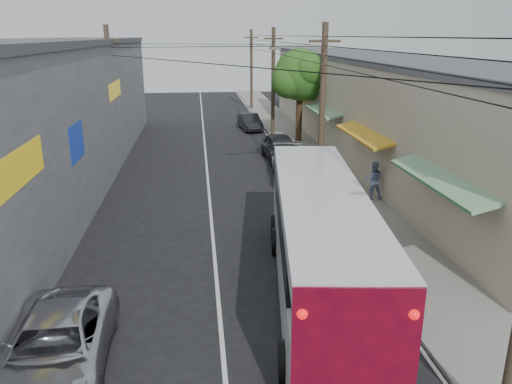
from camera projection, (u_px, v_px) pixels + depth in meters
sidewalk at (313, 161)px, 30.63m from camera, size 3.00×80.00×0.12m
building_right at (376, 105)px, 32.08m from camera, size 7.09×40.00×6.25m
building_left at (42, 111)px, 25.99m from camera, size 7.20×36.00×7.25m
utility_poles at (258, 94)px, 29.34m from camera, size 11.80×45.28×8.00m
street_tree at (301, 76)px, 34.98m from camera, size 4.40×4.00×6.60m
coach_bus at (319, 239)px, 14.68m from camera, size 3.78×11.65×3.30m
jeepney at (56, 347)px, 11.30m from camera, size 2.49×5.10×1.39m
parked_suv at (293, 165)px, 26.77m from camera, size 2.63×5.55×1.56m
parked_car_mid at (280, 148)px, 30.82m from camera, size 2.11×4.80×1.61m
parked_car_far at (250, 122)px, 40.78m from camera, size 1.81×4.10×1.31m
pedestrian_near at (312, 167)px, 25.83m from camera, size 0.59×0.41×1.57m
pedestrian_far at (373, 180)px, 23.18m from camera, size 0.97×0.82×1.79m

